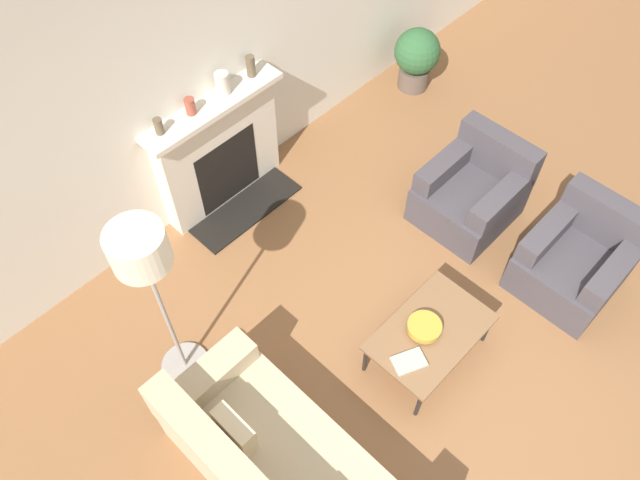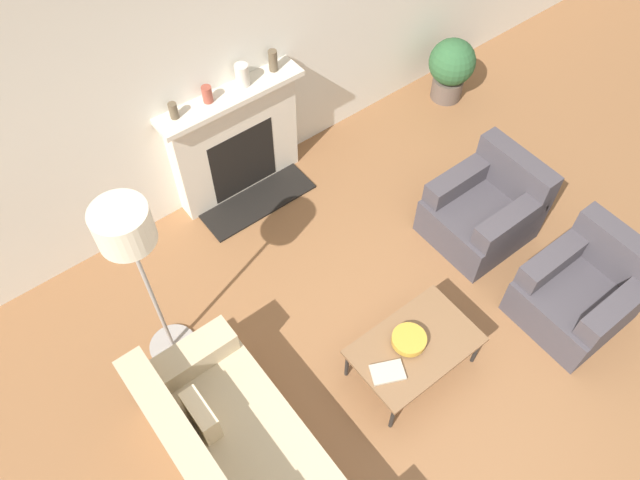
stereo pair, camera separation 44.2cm
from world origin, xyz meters
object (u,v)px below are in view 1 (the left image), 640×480
object	(u,v)px
mantel_vase_center_right	(222,83)
mantel_vase_right	(251,66)
bowl	(424,327)
mantel_vase_left	(159,126)
fireplace	(220,153)
armchair_near	(577,259)
potted_plant	(417,56)
armchair_far	(473,191)
coffee_table	(430,333)
mantel_vase_center_left	(190,106)
book	(409,362)
floor_lamp	(145,266)

from	to	relation	value
mantel_vase_center_right	mantel_vase_right	xyz separation A→B (m)	(0.31, 0.00, -0.00)
mantel_vase_center_right	bowl	bearing A→B (deg)	-94.64
mantel_vase_right	mantel_vase_left	bearing A→B (deg)	180.00
fireplace	armchair_near	bearing A→B (deg)	-63.50
potted_plant	mantel_vase_center_right	bearing A→B (deg)	172.80
fireplace	mantel_vase_center_right	bearing A→B (deg)	5.28
armchair_near	potted_plant	bearing A→B (deg)	157.80
bowl	mantel_vase_center_right	distance (m)	2.53
armchair_far	coffee_table	world-z (taller)	armchair_far
bowl	mantel_vase_center_left	distance (m)	2.52
coffee_table	mantel_vase_center_left	distance (m)	2.59
mantel_vase_left	mantel_vase_right	bearing A→B (deg)	0.00
book	potted_plant	xyz separation A→B (m)	(2.81, 2.18, -0.00)
coffee_table	book	world-z (taller)	book
bowl	book	world-z (taller)	bowl
mantel_vase_center_left	mantel_vase_center_right	world-z (taller)	mantel_vase_center_right
fireplace	mantel_vase_center_right	xyz separation A→B (m)	(0.15, 0.01, 0.69)
fireplace	potted_plant	bearing A→B (deg)	-6.43
armchair_far	mantel_vase_left	bearing A→B (deg)	-133.20
armchair_far	mantel_vase_center_left	world-z (taller)	mantel_vase_center_left
bowl	mantel_vase_center_left	world-z (taller)	mantel_vase_center_left
armchair_far	floor_lamp	world-z (taller)	floor_lamp
fireplace	coffee_table	world-z (taller)	fireplace
book	fireplace	bearing A→B (deg)	107.46
bowl	mantel_vase_right	xyz separation A→B (m)	(0.51, 2.39, 0.81)
armchair_near	coffee_table	xyz separation A→B (m)	(-1.44, 0.44, 0.06)
coffee_table	mantel_vase_right	distance (m)	2.64
bowl	mantel_vase_center_right	size ratio (longest dim) A/B	1.33
book	mantel_vase_center_left	distance (m)	2.62
coffee_table	bowl	bearing A→B (deg)	122.65
armchair_near	mantel_vase_center_left	distance (m)	3.43
fireplace	floor_lamp	xyz separation A→B (m)	(-1.41, -1.12, 0.87)
armchair_far	floor_lamp	bearing A→B (deg)	-103.50
floor_lamp	mantel_vase_center_right	size ratio (longest dim) A/B	8.86
armchair_far	mantel_vase_center_right	world-z (taller)	mantel_vase_center_right
fireplace	coffee_table	bearing A→B (deg)	-90.21
floor_lamp	mantel_vase_center_right	xyz separation A→B (m)	(1.56, 1.13, -0.18)
fireplace	floor_lamp	world-z (taller)	floor_lamp
coffee_table	mantel_vase_right	size ratio (longest dim) A/B	4.93
armchair_far	mantel_vase_center_right	size ratio (longest dim) A/B	4.29
book	mantel_vase_right	size ratio (longest dim) A/B	1.48
fireplace	armchair_near	xyz separation A→B (m)	(1.43, -2.86, -0.26)
floor_lamp	potted_plant	distance (m)	4.11
armchair_near	potted_plant	size ratio (longest dim) A/B	1.20
coffee_table	mantel_vase_center_right	world-z (taller)	mantel_vase_center_right
armchair_far	book	size ratio (longest dim) A/B	2.96
mantel_vase_left	potted_plant	bearing A→B (deg)	-5.63
floor_lamp	fireplace	bearing A→B (deg)	38.37
fireplace	coffee_table	size ratio (longest dim) A/B	1.41
mantel_vase_center_left	armchair_near	bearing A→B (deg)	-60.72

